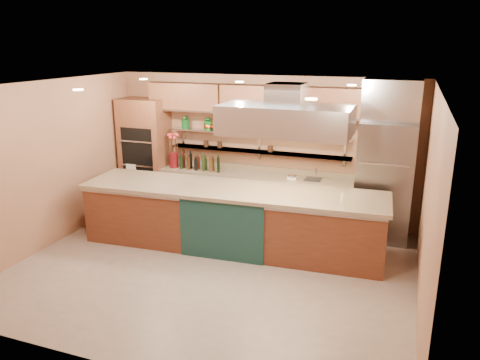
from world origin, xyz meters
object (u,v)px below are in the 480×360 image
at_px(copper_kettle, 216,126).
at_px(green_canister, 232,126).
at_px(flower_vase, 174,160).
at_px(island, 232,218).
at_px(refrigerator, 384,182).
at_px(kitchen_scale, 292,177).

bearing_deg(copper_kettle, green_canister, 0.00).
xyz_separation_m(flower_vase, green_canister, (1.19, 0.22, 0.72)).
xyz_separation_m(island, flower_vase, (-1.76, 1.29, 0.56)).
height_order(island, green_canister, green_canister).
bearing_deg(copper_kettle, island, -58.93).
height_order(refrigerator, flower_vase, refrigerator).
xyz_separation_m(copper_kettle, green_canister, (0.34, 0.00, 0.02)).
bearing_deg(kitchen_scale, copper_kettle, -174.87).
relative_size(flower_vase, copper_kettle, 1.59).
distance_m(kitchen_scale, green_canister, 1.55).
bearing_deg(refrigerator, copper_kettle, 175.99).
bearing_deg(green_canister, island, -69.27).
height_order(kitchen_scale, green_canister, green_canister).
bearing_deg(island, refrigerator, 25.17).
bearing_deg(island, copper_kettle, 117.73).
bearing_deg(island, flower_vase, 140.37).
relative_size(kitchen_scale, copper_kettle, 0.86).
height_order(refrigerator, copper_kettle, refrigerator).
bearing_deg(green_canister, refrigerator, -4.48).
height_order(copper_kettle, green_canister, green_canister).
distance_m(refrigerator, island, 2.74).
xyz_separation_m(refrigerator, island, (-2.36, -1.28, -0.53)).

